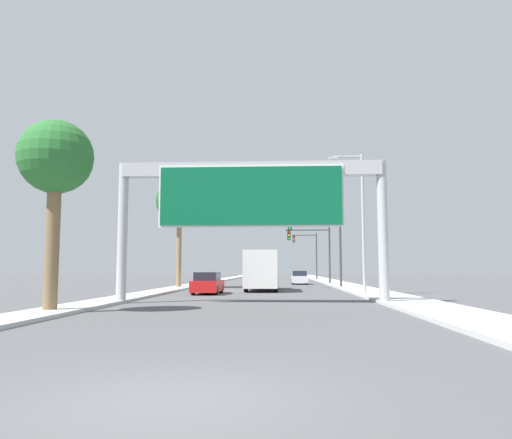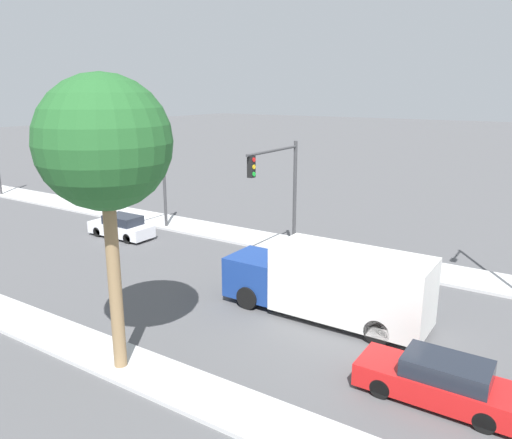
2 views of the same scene
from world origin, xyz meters
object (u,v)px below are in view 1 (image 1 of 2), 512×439
sign_gantry (251,194)px  car_mid_right (208,284)px  traffic_light_near_intersection (323,238)px  palm_tree_foreground (56,162)px  traffic_light_mid_block (315,245)px  street_lamp_right (359,212)px  palm_tree_background (180,202)px  traffic_light_far_intersection (309,249)px  car_mid_center (299,278)px  truck_box_primary (262,271)px

sign_gantry → car_mid_right: sign_gantry is taller
traffic_light_near_intersection → palm_tree_foreground: size_ratio=0.86×
traffic_light_mid_block → street_lamp_right: (1.41, -21.83, 1.14)m
car_mid_right → street_lamp_right: (10.10, -1.20, 4.67)m
palm_tree_background → street_lamp_right: palm_tree_background is taller
street_lamp_right → traffic_light_far_intersection: bearing=91.3°
car_mid_center → traffic_light_far_intersection: bearing=83.5°
palm_tree_foreground → car_mid_center: bearing=73.4°
truck_box_primary → traffic_light_mid_block: 16.51m
car_mid_right → palm_tree_foreground: bearing=-104.6°
traffic_light_far_intersection → palm_tree_foreground: 57.14m
sign_gantry → traffic_light_mid_block: (5.20, 30.14, -1.15)m
palm_tree_background → traffic_light_far_intersection: bearing=67.1°
car_mid_center → street_lamp_right: 23.35m
car_mid_center → traffic_light_near_intersection: (1.71, -10.84, 3.72)m
street_lamp_right → truck_box_primary: bearing=135.9°
car_mid_right → truck_box_primary: 6.32m
car_mid_right → traffic_light_mid_block: 22.66m
sign_gantry → truck_box_primary: 15.19m
car_mid_center → palm_tree_background: (-10.98, -11.95, 6.92)m
sign_gantry → truck_box_primary: size_ratio=1.53×
car_mid_center → traffic_light_near_intersection: traffic_light_near_intersection is taller
traffic_light_near_intersection → palm_tree_foreground: 28.58m
truck_box_primary → traffic_light_far_intersection: (5.68, 35.44, 3.05)m
traffic_light_mid_block → street_lamp_right: bearing=-86.3°
car_mid_right → traffic_light_near_intersection: bearing=50.7°
street_lamp_right → traffic_light_near_intersection: bearing=96.7°
truck_box_primary → street_lamp_right: (6.60, -6.39, 3.81)m
sign_gantry → traffic_light_mid_block: size_ratio=2.15×
palm_tree_foreground → traffic_light_near_intersection: bearing=63.8°
truck_box_primary → palm_tree_foreground: palm_tree_foreground is taller
car_mid_center → traffic_light_mid_block: traffic_light_mid_block is taller
truck_box_primary → traffic_light_mid_block: size_ratio=1.40×
traffic_light_far_intersection → palm_tree_foreground: size_ratio=0.92×
sign_gantry → traffic_light_far_intersection: sign_gantry is taller
car_mid_right → traffic_light_mid_block: (8.70, 20.63, 3.54)m
traffic_light_far_intersection → traffic_light_near_intersection: bearing=-90.9°
sign_gantry → car_mid_center: size_ratio=3.00×
truck_box_primary → street_lamp_right: bearing=-44.1°
car_mid_center → car_mid_right: 22.58m
traffic_light_far_intersection → car_mid_center: bearing=-96.5°
car_mid_right → traffic_light_far_intersection: traffic_light_far_intersection is taller
truck_box_primary → traffic_light_far_intersection: bearing=80.9°
truck_box_primary → palm_tree_background: palm_tree_background is taller
traffic_light_mid_block → traffic_light_far_intersection: 20.01m
palm_tree_foreground → traffic_light_mid_block: bearing=70.5°
traffic_light_far_intersection → palm_tree_foreground: bearing=-103.2°
car_mid_center → traffic_light_near_intersection: 11.59m
traffic_light_near_intersection → car_mid_center: bearing=98.9°
car_mid_center → car_mid_right: same height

